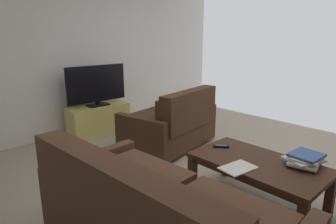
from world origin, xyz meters
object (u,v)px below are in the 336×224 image
Objects in this scene: tv_stand at (99,120)px; tv_remote at (221,146)px; book_stack at (305,160)px; loveseat_near at (173,124)px; flat_tv at (97,85)px; loose_magazine at (238,168)px; sofa_main at (155,223)px; coffee_table at (258,168)px.

tv_stand reaches higher than tv_remote.
tv_stand is 3.11m from book_stack.
loveseat_near is 1.37m from flat_tv.
loose_magazine is at bearing 52.57° from book_stack.
sofa_main is 5.05× the size of book_stack.
loose_magazine is at bearing 144.23° from tv_remote.
loveseat_near is at bearing -16.13° from loose_magazine.
flat_tv is (-0.00, -0.00, 0.56)m from tv_stand.
sofa_main reaches higher than book_stack.
loose_magazine is (0.02, -0.94, 0.07)m from sofa_main.
coffee_table is (-0.02, -1.20, 0.00)m from sofa_main.
sofa_main is at bearing 157.09° from flat_tv.
tv_stand is 0.56m from flat_tv.
loose_magazine is at bearing 175.48° from flat_tv.
tv_remote reaches higher than loose_magazine.
tv_stand is (2.74, -1.16, -0.13)m from sofa_main.
tv_remote is (-2.33, -0.07, 0.21)m from tv_stand.
sofa_main is 1.29× the size of loveseat_near.
book_stack is 0.78m from tv_remote.
coffee_table is 0.40m from book_stack.
coffee_table is at bearing 176.56° from tv_remote.
tv_remote is (-1.12, 0.39, 0.09)m from loveseat_near.
flat_tv reaches higher than tv_remote.
sofa_main is 1.88× the size of tv_stand.
tv_remote is at bearing 14.06° from book_stack.
flat_tv reaches higher than coffee_table.
coffee_table is 1.20× the size of flat_tv.
book_stack is 0.60m from loose_magazine.
coffee_table is 3.86× the size of loose_magazine.
flat_tv is at bearing 20.69° from loveseat_near.
sofa_main is 1.85× the size of flat_tv.
coffee_table is at bearing -179.13° from tv_stand.
loveseat_near is at bearing -159.31° from flat_tv.
sofa_main is at bearing 89.02° from coffee_table.
loveseat_near reaches higher than book_stack.
coffee_table is 3.27× the size of book_stack.
flat_tv reaches higher than loose_magazine.
loveseat_near reaches higher than loose_magazine.
loose_magazine is (-1.51, 0.67, 0.08)m from loveseat_near.
loose_magazine is at bearing -88.76° from sofa_main.
loose_magazine is at bearing 175.48° from tv_stand.
tv_stand reaches higher than coffee_table.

